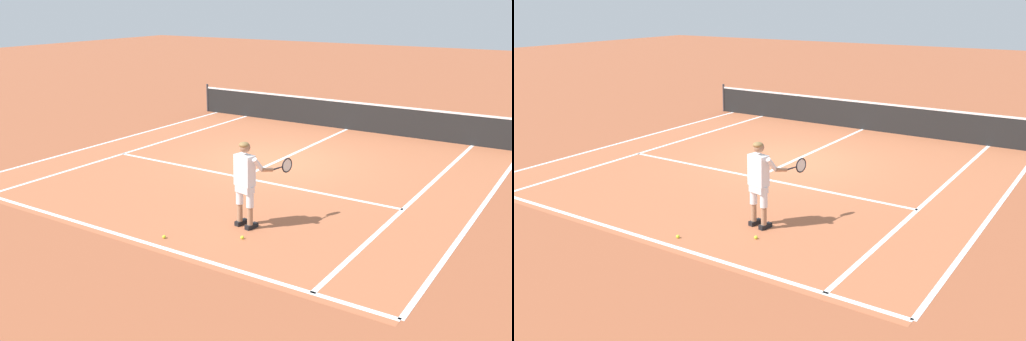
# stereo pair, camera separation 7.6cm
# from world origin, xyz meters

# --- Properties ---
(ground_plane) EXTENTS (80.00, 80.00, 0.00)m
(ground_plane) POSITION_xyz_m (0.00, 0.00, 0.00)
(ground_plane) COLOR #9E5133
(court_inner_surface) EXTENTS (10.98, 10.98, 0.00)m
(court_inner_surface) POSITION_xyz_m (0.00, -0.65, 0.00)
(court_inner_surface) COLOR #B2603D
(court_inner_surface) RESTS_ON ground
(line_baseline) EXTENTS (10.98, 0.10, 0.01)m
(line_baseline) POSITION_xyz_m (0.00, -5.95, 0.00)
(line_baseline) COLOR white
(line_baseline) RESTS_ON ground
(line_service) EXTENTS (8.23, 0.10, 0.01)m
(line_service) POSITION_xyz_m (0.00, -1.76, 0.00)
(line_service) COLOR white
(line_service) RESTS_ON ground
(line_centre_service) EXTENTS (0.10, 6.40, 0.01)m
(line_centre_service) POSITION_xyz_m (0.00, 1.44, 0.00)
(line_centre_service) COLOR white
(line_centre_service) RESTS_ON ground
(line_singles_left) EXTENTS (0.10, 10.58, 0.01)m
(line_singles_left) POSITION_xyz_m (-4.12, -0.65, 0.00)
(line_singles_left) COLOR white
(line_singles_left) RESTS_ON ground
(line_singles_right) EXTENTS (0.10, 10.58, 0.01)m
(line_singles_right) POSITION_xyz_m (4.12, -0.65, 0.00)
(line_singles_right) COLOR white
(line_singles_right) RESTS_ON ground
(line_doubles_left) EXTENTS (0.10, 10.58, 0.01)m
(line_doubles_left) POSITION_xyz_m (-5.49, -0.65, 0.00)
(line_doubles_left) COLOR white
(line_doubles_left) RESTS_ON ground
(line_doubles_right) EXTENTS (0.10, 10.58, 0.01)m
(line_doubles_right) POSITION_xyz_m (5.49, -0.65, 0.00)
(line_doubles_right) COLOR white
(line_doubles_right) RESTS_ON ground
(tennis_net) EXTENTS (11.96, 0.08, 1.07)m
(tennis_net) POSITION_xyz_m (0.00, 4.64, 0.50)
(tennis_net) COLOR #333338
(tennis_net) RESTS_ON ground
(tennis_player) EXTENTS (0.80, 1.07, 1.71)m
(tennis_player) POSITION_xyz_m (1.84, -4.32, 0.99)
(tennis_player) COLOR black
(tennis_player) RESTS_ON ground
(tennis_ball_near_feet) EXTENTS (0.07, 0.07, 0.07)m
(tennis_ball_near_feet) POSITION_xyz_m (2.10, -4.86, 0.03)
(tennis_ball_near_feet) COLOR #CCE02D
(tennis_ball_near_feet) RESTS_ON ground
(tennis_ball_by_baseline) EXTENTS (0.07, 0.07, 0.07)m
(tennis_ball_by_baseline) POSITION_xyz_m (0.86, -5.62, 0.03)
(tennis_ball_by_baseline) COLOR #CCE02D
(tennis_ball_by_baseline) RESTS_ON ground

